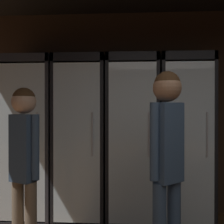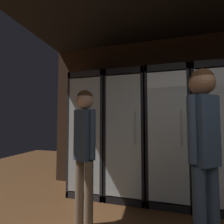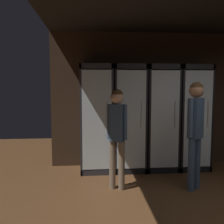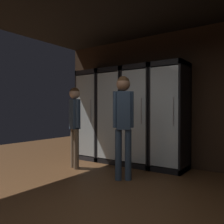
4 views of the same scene
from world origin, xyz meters
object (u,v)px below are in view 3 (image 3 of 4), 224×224
object	(u,v)px
cooler_far_left	(96,119)
cooler_right	(191,118)
cooler_center	(160,119)
shopper_near	(195,123)
cooler_left	(128,119)
shopper_far	(117,127)

from	to	relation	value
cooler_far_left	cooler_right	distance (m)	1.94
cooler_far_left	cooler_center	world-z (taller)	same
cooler_far_left	shopper_near	distance (m)	1.92
cooler_left	cooler_right	xyz separation A→B (m)	(1.29, -0.00, 0.01)
cooler_right	shopper_near	world-z (taller)	cooler_right
cooler_far_left	shopper_far	distance (m)	1.05
cooler_left	shopper_near	xyz separation A→B (m)	(0.90, -1.14, 0.07)
cooler_right	shopper_far	distance (m)	1.92
cooler_right	cooler_left	bearing A→B (deg)	179.94
cooler_left	cooler_center	size ratio (longest dim) A/B	1.00
cooler_left	shopper_near	size ratio (longest dim) A/B	1.20
shopper_near	shopper_far	world-z (taller)	shopper_near
cooler_left	shopper_near	distance (m)	1.45
cooler_left	cooler_right	size ratio (longest dim) A/B	1.00
cooler_right	shopper_far	xyz separation A→B (m)	(-1.63, -1.01, -0.01)
shopper_near	shopper_far	bearing A→B (deg)	174.14
shopper_far	cooler_center	bearing A→B (deg)	45.70
cooler_center	shopper_far	distance (m)	1.41
cooler_far_left	cooler_right	xyz separation A→B (m)	(1.94, 0.00, 0.00)
cooler_left	cooler_center	distance (m)	0.65
cooler_right	cooler_far_left	bearing A→B (deg)	-179.98
shopper_near	shopper_far	distance (m)	1.25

